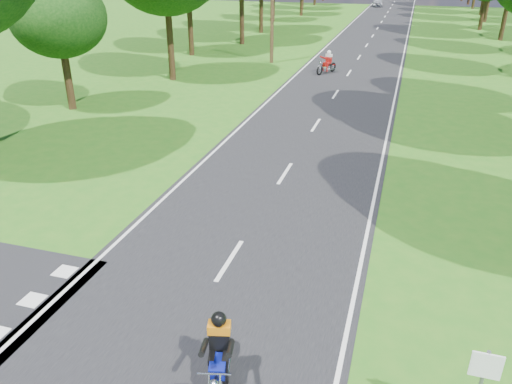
% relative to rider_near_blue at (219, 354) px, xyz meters
% --- Properties ---
extents(ground, '(160.00, 160.00, 0.00)m').
position_rel_rider_near_blue_xyz_m(ground, '(-1.25, 2.02, -0.78)').
color(ground, '#246316').
rests_on(ground, ground).
extents(main_road, '(7.00, 140.00, 0.02)m').
position_rel_rider_near_blue_xyz_m(main_road, '(-1.25, 52.02, -0.77)').
color(main_road, black).
rests_on(main_road, ground).
extents(road_markings, '(7.40, 140.00, 0.01)m').
position_rel_rider_near_blue_xyz_m(road_markings, '(-1.39, 50.14, -0.76)').
color(road_markings, silver).
rests_on(road_markings, main_road).
extents(telegraph_pole, '(1.20, 0.26, 8.00)m').
position_rel_rider_near_blue_xyz_m(telegraph_pole, '(-7.25, 30.02, 3.29)').
color(telegraph_pole, '#382616').
rests_on(telegraph_pole, ground).
extents(rider_near_blue, '(1.05, 1.93, 1.53)m').
position_rel_rider_near_blue_xyz_m(rider_near_blue, '(0.00, 0.00, 0.00)').
color(rider_near_blue, '#0D1997').
rests_on(rider_near_blue, main_road).
extents(rider_far_red, '(1.33, 1.88, 1.50)m').
position_rel_rider_near_blue_xyz_m(rider_far_red, '(-2.71, 27.43, -0.01)').
color(rider_far_red, '#B1110D').
rests_on(rider_far_red, main_road).
extents(distant_car, '(1.81, 3.80, 1.25)m').
position_rel_rider_near_blue_xyz_m(distant_car, '(-3.39, 78.22, -0.14)').
color(distant_car, '#BABDC2').
rests_on(distant_car, main_road).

